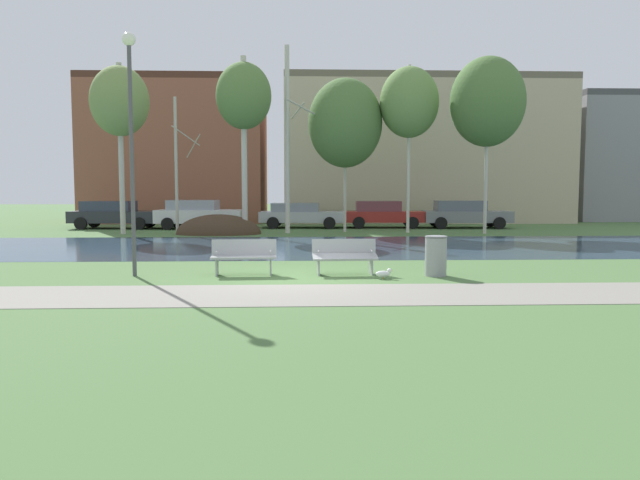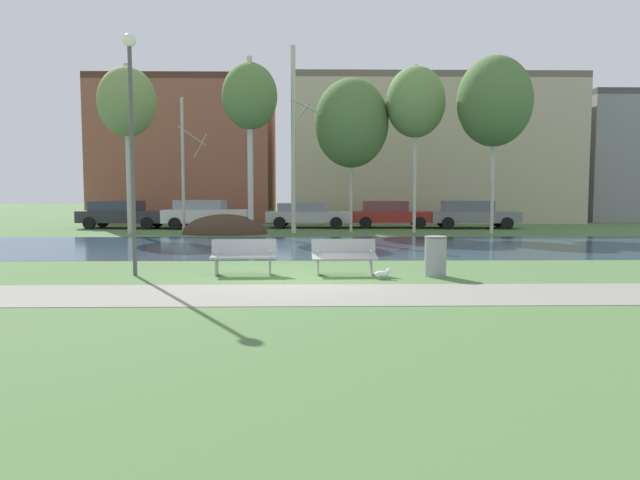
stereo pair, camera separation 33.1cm
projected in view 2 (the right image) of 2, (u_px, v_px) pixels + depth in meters
ground_plane at (299, 242)px, 24.39m from camera, size 120.00×120.00×0.00m
paved_path_strip at (291, 295)px, 12.21m from camera, size 60.00×2.51×0.01m
river_band at (299, 246)px, 22.40m from camera, size 80.00×8.90×0.01m
soil_mound at (225, 234)px, 28.61m from camera, size 3.99×2.57×1.86m
bench_left at (243, 256)px, 15.01m from camera, size 1.62×0.62×0.87m
bench_right at (344, 256)px, 15.06m from camera, size 1.62×0.62×0.87m
trash_bin at (435, 255)px, 14.77m from camera, size 0.55×0.55×0.98m
seagull at (383, 274)px, 14.31m from camera, size 0.42×0.15×0.25m
streetlamp at (131, 117)px, 14.62m from camera, size 0.32×0.32×5.81m
birch_far_left at (127, 103)px, 28.26m from camera, size 2.69×2.69×7.90m
birch_left at (184, 164)px, 29.00m from camera, size 1.26×2.32×6.44m
birch_center_left at (250, 97)px, 27.93m from camera, size 2.54×2.54×8.16m
birch_center at (294, 139)px, 28.74m from camera, size 1.55×2.27×8.81m
birch_center_right at (351, 123)px, 29.50m from camera, size 3.60×3.60×7.46m
birch_right at (416, 102)px, 28.92m from camera, size 2.81×2.81×8.00m
birch_far_right at (494, 101)px, 28.18m from camera, size 3.48×3.48×8.25m
parked_van_nearest_dark at (122, 214)px, 32.61m from camera, size 4.76×2.22×1.47m
parked_sedan_second_white at (206, 214)px, 32.26m from camera, size 4.63×2.32×1.53m
parked_hatch_third_silver at (307, 214)px, 33.01m from camera, size 4.64×2.32×1.35m
parked_wagon_fourth_red at (389, 214)px, 33.03m from camera, size 4.42×2.24×1.45m
parked_suv_fifth_grey at (472, 214)px, 32.69m from camera, size 4.75×2.34×1.48m
building_brick_low at (190, 153)px, 40.71m from camera, size 11.01×8.92×9.04m
building_beige_block at (427, 152)px, 40.15m from camera, size 17.74×8.52×9.06m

